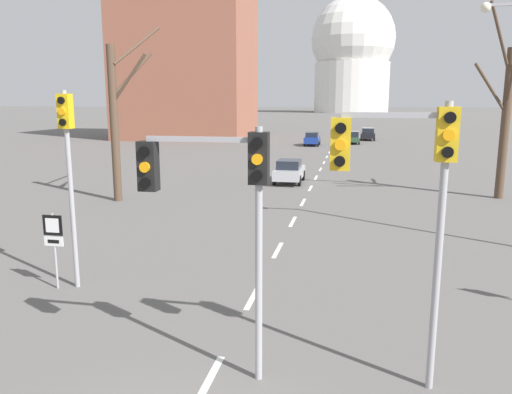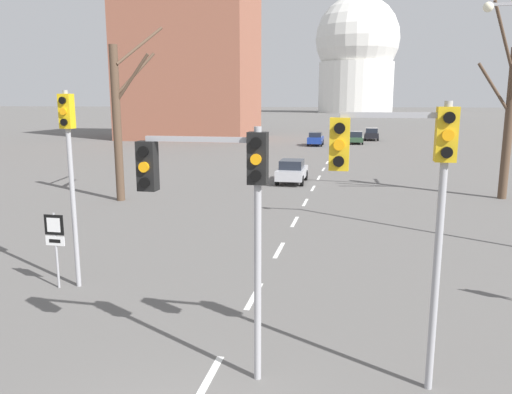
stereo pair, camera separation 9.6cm
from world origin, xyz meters
name	(u,v)px [view 2 (the right image)]	position (x,y,z in m)	size (l,w,h in m)	color
lane_stripe_0	(207,382)	(0.00, 2.80, 0.00)	(0.16, 2.00, 0.01)	silver
lane_stripe_1	(254,296)	(0.00, 7.30, 0.00)	(0.16, 2.00, 0.01)	silver
lane_stripe_2	(279,250)	(0.00, 11.80, 0.00)	(0.16, 2.00, 0.01)	silver
lane_stripe_3	(295,222)	(0.00, 16.30, 0.00)	(0.16, 2.00, 0.01)	silver
lane_stripe_4	(305,202)	(0.00, 20.80, 0.00)	(0.16, 2.00, 0.01)	silver
lane_stripe_5	(313,188)	(0.00, 25.30, 0.00)	(0.16, 2.00, 0.01)	silver
lane_stripe_6	(319,178)	(0.00, 29.80, 0.00)	(0.16, 2.00, 0.01)	silver
lane_stripe_7	(323,169)	(0.00, 34.30, 0.00)	(0.16, 2.00, 0.01)	silver
lane_stripe_8	(327,163)	(0.00, 38.80, 0.00)	(0.16, 2.00, 0.01)	silver
lane_stripe_9	(330,157)	(0.00, 43.30, 0.00)	(0.16, 2.00, 0.01)	silver
lane_stripe_10	(333,152)	(0.00, 47.80, 0.00)	(0.16, 2.00, 0.01)	silver
lane_stripe_11	(335,148)	(0.00, 52.30, 0.00)	(0.16, 2.00, 0.01)	silver
lane_stripe_12	(337,145)	(0.00, 56.80, 0.00)	(0.16, 2.00, 0.01)	silver
traffic_signal_near_left	(70,154)	(-5.30, 6.98, 3.98)	(0.36, 0.34, 5.75)	#9E9EA3
traffic_signal_near_right	(407,175)	(3.63, 3.45, 4.15)	(2.20, 0.34, 5.46)	#9E9EA3
traffic_signal_centre_tall	(218,190)	(0.19, 3.12, 3.81)	(2.53, 0.34, 5.01)	#9E9EA3
route_sign_post	(55,238)	(-5.81, 6.73, 1.54)	(0.60, 0.08, 2.28)	#9E9EA3
sedan_near_left	(316,139)	(-2.52, 55.52, 0.84)	(1.80, 3.94, 1.64)	navy
sedan_near_right	(356,138)	(2.29, 59.17, 0.79)	(1.87, 3.86, 1.58)	#2D4C33
sedan_mid_centre	(371,134)	(4.34, 65.50, 0.87)	(1.93, 4.26, 1.70)	black
sedan_far_left	(292,171)	(-1.60, 27.17, 0.81)	(1.82, 3.93, 1.57)	#B7B7BC
bare_tree_left_near	(119,117)	(-9.99, 19.38, 4.58)	(2.24, 2.81, 9.56)	brown
bare_tree_right_near	(511,111)	(10.79, 24.03, 4.87)	(4.32, 3.61, 10.52)	brown
capitol_dome	(357,55)	(0.00, 227.19, 25.20)	(36.63, 36.63, 51.74)	silver
apartment_block_left	(190,55)	(-21.37, 64.12, 11.83)	(18.00, 14.00, 23.65)	#935642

